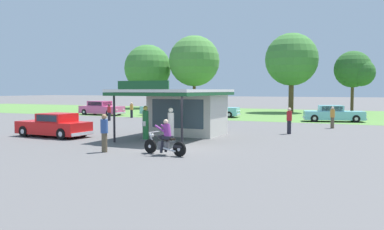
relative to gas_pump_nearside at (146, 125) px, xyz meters
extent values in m
plane|color=#5B5959|center=(2.63, -1.72, -0.90)|extent=(300.00, 300.00, 0.00)
cube|color=#56843D|center=(2.63, 28.28, -0.90)|extent=(120.00, 24.00, 0.01)
cube|color=beige|center=(0.80, 3.86, 0.46)|extent=(4.31, 3.02, 2.73)
cube|color=#384C56|center=(0.80, 2.37, 0.52)|extent=(3.45, 0.05, 1.75)
cube|color=silver|center=(0.80, 2.01, 1.91)|extent=(5.01, 7.22, 0.16)
cube|color=#195128|center=(0.80, 2.01, 1.73)|extent=(5.01, 7.22, 0.18)
cube|color=#195128|center=(0.80, -1.57, 2.21)|extent=(3.02, 0.08, 0.44)
cylinder|color=black|center=(2.86, -1.20, 0.46)|extent=(0.12, 0.12, 2.73)
cylinder|color=black|center=(-1.26, -1.20, 0.46)|extent=(0.12, 0.12, 2.73)
cube|color=slate|center=(0.00, 0.00, -0.85)|extent=(0.44, 0.44, 0.10)
cylinder|color=#1E6B33|center=(0.00, 0.00, 0.00)|extent=(0.34, 0.34, 1.60)
cube|color=white|center=(0.00, -0.18, 0.08)|extent=(0.22, 0.02, 0.28)
sphere|color=#EACC4C|center=(0.00, 0.00, 0.94)|extent=(0.26, 0.26, 0.26)
cube|color=slate|center=(1.60, 0.00, -0.85)|extent=(0.44, 0.44, 0.10)
cylinder|color=silver|center=(1.60, 0.00, -0.04)|extent=(0.34, 0.34, 1.52)
cube|color=white|center=(1.60, -0.18, 0.04)|extent=(0.22, 0.02, 0.28)
sphere|color=white|center=(1.60, 0.00, 0.86)|extent=(0.26, 0.26, 0.26)
cylinder|color=black|center=(2.49, -3.71, -0.58)|extent=(0.65, 0.21, 0.64)
cylinder|color=silver|center=(2.49, -3.71, -0.58)|extent=(0.18, 0.15, 0.16)
cylinder|color=black|center=(4.10, -3.99, -0.58)|extent=(0.65, 0.21, 0.64)
cylinder|color=silver|center=(4.10, -3.99, -0.58)|extent=(0.18, 0.15, 0.16)
ellipsoid|color=black|center=(3.20, -3.83, -0.12)|extent=(0.59, 0.33, 0.24)
cube|color=#59595E|center=(3.25, -3.84, -0.48)|extent=(0.48, 0.31, 0.36)
cube|color=black|center=(3.54, -3.89, -0.18)|extent=(0.52, 0.34, 0.10)
cylinder|color=silver|center=(2.59, -3.72, -0.30)|extent=(0.38, 0.13, 0.71)
cylinder|color=silver|center=(2.71, -3.74, 0.08)|extent=(0.16, 0.70, 0.04)
sphere|color=silver|center=(2.61, -3.73, -0.08)|extent=(0.16, 0.16, 0.16)
cube|color=black|center=(4.05, -3.98, -0.46)|extent=(0.46, 0.25, 0.12)
cylinder|color=silver|center=(3.62, -4.05, -0.62)|extent=(0.71, 0.20, 0.18)
cube|color=black|center=(3.47, -3.88, -0.12)|extent=(0.45, 0.40, 0.14)
cylinder|color=black|center=(3.25, -4.00, -0.52)|extent=(0.16, 0.25, 0.56)
cylinder|color=black|center=(3.30, -3.69, -0.52)|extent=(0.16, 0.25, 0.56)
cylinder|color=#8C338C|center=(3.43, -3.87, 0.19)|extent=(0.46, 0.39, 0.60)
sphere|color=beige|center=(3.38, -3.86, 0.57)|extent=(0.22, 0.22, 0.22)
cylinder|color=#8C338C|center=(3.16, -4.03, 0.27)|extent=(0.54, 0.18, 0.31)
cylinder|color=#8C338C|center=(3.23, -3.63, 0.27)|extent=(0.54, 0.18, 0.31)
cube|color=red|center=(-6.23, -0.55, -0.35)|extent=(4.70, 2.12, 0.75)
cube|color=red|center=(-5.91, -0.56, 0.28)|extent=(2.00, 1.76, 0.51)
cube|color=#283847|center=(-6.85, -0.51, 0.28)|extent=(0.11, 1.48, 0.41)
cube|color=#283847|center=(-5.95, -1.38, 0.28)|extent=(1.63, 0.11, 0.39)
cube|color=#283847|center=(-5.87, 0.26, 0.28)|extent=(1.63, 0.11, 0.39)
cube|color=silver|center=(-8.56, -0.43, -0.60)|extent=(0.21, 1.81, 0.18)
cube|color=silver|center=(-3.89, -0.66, -0.60)|extent=(0.21, 1.81, 0.18)
sphere|color=white|center=(-8.60, -1.04, -0.31)|extent=(0.18, 0.18, 0.18)
sphere|color=white|center=(-8.54, 0.18, -0.31)|extent=(0.18, 0.18, 0.18)
cylinder|color=black|center=(-7.83, -1.36, -0.57)|extent=(0.67, 0.23, 0.66)
cylinder|color=silver|center=(-7.83, -1.36, -0.57)|extent=(0.31, 0.23, 0.30)
cylinder|color=black|center=(-7.75, 0.42, -0.57)|extent=(0.67, 0.23, 0.66)
cylinder|color=silver|center=(-7.75, 0.42, -0.57)|extent=(0.31, 0.23, 0.30)
cylinder|color=black|center=(-4.70, -1.51, -0.57)|extent=(0.67, 0.23, 0.66)
cylinder|color=silver|center=(-4.70, -1.51, -0.57)|extent=(0.31, 0.23, 0.30)
cylinder|color=black|center=(-4.62, 0.27, -0.57)|extent=(0.67, 0.23, 0.66)
cylinder|color=silver|center=(-4.62, 0.27, -0.57)|extent=(0.31, 0.23, 0.30)
cube|color=#7AC6D1|center=(8.25, 18.89, -0.34)|extent=(5.43, 2.98, 0.77)
cube|color=#7AC6D1|center=(8.00, 18.83, 0.30)|extent=(2.38, 2.02, 0.51)
cube|color=#283847|center=(8.98, 19.07, 0.30)|extent=(0.38, 1.36, 0.41)
cube|color=#283847|center=(7.81, 19.57, 0.30)|extent=(1.70, 0.45, 0.39)
cube|color=#283847|center=(8.19, 18.08, 0.30)|extent=(1.70, 0.45, 0.39)
cube|color=silver|center=(10.77, 19.52, -0.60)|extent=(0.53, 1.67, 0.18)
cube|color=silver|center=(5.72, 18.26, -0.60)|extent=(0.53, 1.67, 0.18)
sphere|color=white|center=(10.64, 20.08, -0.30)|extent=(0.18, 0.18, 0.18)
sphere|color=white|center=(10.92, 18.97, -0.30)|extent=(0.18, 0.18, 0.18)
cylinder|color=black|center=(9.74, 20.12, -0.57)|extent=(0.69, 0.35, 0.66)
cylinder|color=silver|center=(9.74, 20.12, -0.57)|extent=(0.34, 0.29, 0.30)
cylinder|color=black|center=(10.15, 18.51, -0.57)|extent=(0.69, 0.35, 0.66)
cylinder|color=silver|center=(10.15, 18.51, -0.57)|extent=(0.34, 0.29, 0.30)
cylinder|color=black|center=(6.34, 19.27, -0.57)|extent=(0.69, 0.35, 0.66)
cylinder|color=silver|center=(6.34, 19.27, -0.57)|extent=(0.34, 0.29, 0.30)
cylinder|color=black|center=(6.75, 17.66, -0.57)|extent=(0.69, 0.35, 0.66)
cylinder|color=silver|center=(6.75, 17.66, -0.57)|extent=(0.34, 0.29, 0.30)
cube|color=#E55993|center=(-16.79, 18.13, -0.30)|extent=(5.48, 2.28, 0.84)
cube|color=#E55993|center=(-17.08, 18.15, 0.40)|extent=(2.50, 1.81, 0.57)
cube|color=#283847|center=(-15.92, 18.06, 0.40)|extent=(0.16, 1.44, 0.45)
cube|color=#283847|center=(-17.02, 18.95, 0.40)|extent=(2.01, 0.19, 0.43)
cube|color=#283847|center=(-17.15, 17.36, 0.40)|extent=(2.01, 0.19, 0.43)
cube|color=silver|center=(-14.10, 17.91, -0.60)|extent=(0.26, 1.76, 0.18)
cube|color=silver|center=(-19.49, 18.35, -0.60)|extent=(0.26, 1.76, 0.18)
sphere|color=white|center=(-14.04, 18.50, -0.26)|extent=(0.18, 0.18, 0.18)
sphere|color=white|center=(-14.14, 17.32, -0.26)|extent=(0.18, 0.18, 0.18)
cylinder|color=black|center=(-14.91, 18.84, -0.57)|extent=(0.67, 0.25, 0.66)
cylinder|color=silver|center=(-14.91, 18.84, -0.57)|extent=(0.31, 0.24, 0.30)
cylinder|color=black|center=(-15.05, 17.12, -0.57)|extent=(0.67, 0.25, 0.66)
cylinder|color=silver|center=(-15.05, 17.12, -0.57)|extent=(0.31, 0.24, 0.30)
cylinder|color=black|center=(-18.53, 19.14, -0.57)|extent=(0.67, 0.25, 0.66)
cylinder|color=silver|center=(-18.53, 19.14, -0.57)|extent=(0.31, 0.24, 0.30)
cylinder|color=black|center=(-18.67, 17.41, -0.57)|extent=(0.67, 0.25, 0.66)
cylinder|color=silver|center=(-18.67, 17.41, -0.57)|extent=(0.31, 0.24, 0.30)
cube|color=#7AC6D1|center=(-3.63, 20.19, -0.30)|extent=(4.96, 2.37, 0.85)
cube|color=#7AC6D1|center=(-3.76, 20.18, 0.42)|extent=(2.17, 1.83, 0.58)
cube|color=#283847|center=(-2.79, 20.29, 0.42)|extent=(0.20, 1.43, 0.47)
cube|color=#283847|center=(-3.85, 20.97, 0.42)|extent=(1.69, 0.22, 0.44)
cube|color=#283847|center=(-3.67, 19.39, 0.42)|extent=(1.69, 0.22, 0.44)
cube|color=silver|center=(-1.22, 20.47, -0.60)|extent=(0.32, 1.75, 0.18)
cube|color=silver|center=(-6.04, 19.92, -0.60)|extent=(0.32, 1.75, 0.18)
sphere|color=white|center=(-1.28, 21.05, -0.26)|extent=(0.18, 0.18, 0.18)
sphere|color=white|center=(-1.15, 19.89, -0.26)|extent=(0.18, 0.18, 0.18)
cylinder|color=black|center=(-2.11, 21.23, -0.57)|extent=(0.68, 0.27, 0.66)
cylinder|color=silver|center=(-2.11, 21.23, -0.57)|extent=(0.32, 0.25, 0.30)
cylinder|color=black|center=(-1.92, 19.53, -0.57)|extent=(0.68, 0.27, 0.66)
cylinder|color=silver|center=(-1.92, 19.53, -0.57)|extent=(0.32, 0.25, 0.30)
cylinder|color=black|center=(-5.35, 20.86, -0.57)|extent=(0.68, 0.27, 0.66)
cylinder|color=silver|center=(-5.35, 20.86, -0.57)|extent=(0.32, 0.25, 0.30)
cylinder|color=black|center=(-5.15, 19.16, -0.57)|extent=(0.68, 0.27, 0.66)
cylinder|color=silver|center=(-5.15, 19.16, -0.57)|extent=(0.32, 0.25, 0.30)
cube|color=#7AC6D1|center=(-9.83, 19.75, -0.31)|extent=(5.42, 2.83, 0.82)
cube|color=#7AC6D1|center=(-9.54, 19.69, 0.40)|extent=(2.51, 1.99, 0.62)
cube|color=#283847|center=(-10.61, 19.93, 0.40)|extent=(0.34, 1.34, 0.49)
cube|color=#283847|center=(-9.71, 18.95, 0.40)|extent=(1.86, 0.44, 0.47)
cube|color=#283847|center=(-9.38, 20.43, 0.40)|extent=(1.86, 0.44, 0.47)
cube|color=silver|center=(-12.37, 20.32, -0.60)|extent=(0.48, 1.65, 0.18)
cube|color=silver|center=(-7.28, 19.18, -0.60)|extent=(0.48, 1.65, 0.18)
sphere|color=white|center=(-12.51, 19.77, -0.27)|extent=(0.18, 0.18, 0.18)
sphere|color=white|center=(-12.26, 20.87, -0.27)|extent=(0.18, 0.18, 0.18)
cylinder|color=black|center=(-11.72, 19.34, -0.57)|extent=(0.69, 0.34, 0.66)
cylinder|color=silver|center=(-11.72, 19.34, -0.57)|extent=(0.34, 0.28, 0.30)
cylinder|color=black|center=(-11.36, 20.93, -0.57)|extent=(0.69, 0.34, 0.66)
cylinder|color=silver|center=(-11.36, 20.93, -0.57)|extent=(0.34, 0.28, 0.30)
cylinder|color=black|center=(-8.29, 18.57, -0.57)|extent=(0.69, 0.34, 0.66)
cylinder|color=silver|center=(-8.29, 18.57, -0.57)|extent=(0.34, 0.28, 0.30)
cylinder|color=black|center=(-7.93, 20.17, -0.57)|extent=(0.69, 0.34, 0.66)
cylinder|color=silver|center=(-7.93, 20.17, -0.57)|extent=(0.34, 0.28, 0.30)
cylinder|color=brown|center=(8.78, 12.19, -0.49)|extent=(0.26, 0.26, 0.82)
cylinder|color=gold|center=(8.78, 12.19, 0.21)|extent=(0.34, 0.34, 0.58)
sphere|color=beige|center=(8.78, 12.19, 0.61)|extent=(0.22, 0.22, 0.22)
cylinder|color=black|center=(6.61, 6.95, -0.47)|extent=(0.26, 0.26, 0.87)
cylinder|color=#B21E23|center=(6.61, 6.95, 0.27)|extent=(0.34, 0.34, 0.61)
sphere|color=beige|center=(6.61, 6.95, 0.69)|extent=(0.23, 0.23, 0.23)
cylinder|color=black|center=(-11.08, 15.57, -0.50)|extent=(0.26, 0.26, 0.81)
cylinder|color=gold|center=(-11.08, 15.57, 0.20)|extent=(0.34, 0.34, 0.57)
sphere|color=beige|center=(-11.08, 15.57, 0.59)|extent=(0.22, 0.22, 0.22)
cylinder|color=black|center=(-10.81, 11.39, -0.52)|extent=(0.26, 0.26, 0.76)
cylinder|color=#B21E23|center=(-10.81, 11.39, 0.13)|extent=(0.34, 0.34, 0.54)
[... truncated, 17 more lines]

